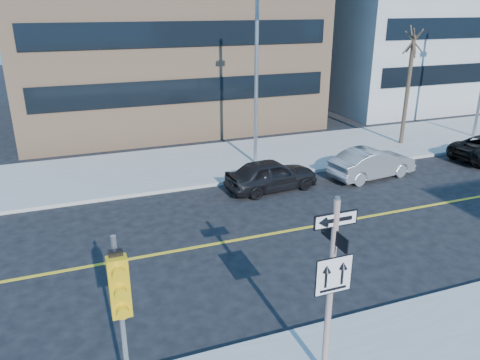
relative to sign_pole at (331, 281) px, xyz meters
name	(u,v)px	position (x,y,z in m)	size (l,w,h in m)	color
ground	(274,311)	(0.00, 2.51, -2.44)	(120.00, 120.00, 0.00)	black
far_sidewalk	(460,133)	(18.00, 14.51, -2.36)	(66.00, 6.00, 0.15)	#A09E96
sign_pole	(331,281)	(0.00, 0.00, 0.00)	(0.92, 0.92, 4.06)	beige
traffic_signal	(121,303)	(-4.00, -0.15, 0.59)	(0.32, 0.45, 4.00)	gray
parked_car_a	(271,175)	(3.41, 10.29, -1.76)	(4.00, 1.61, 1.36)	black
parked_car_b	(372,163)	(8.35, 10.08, -1.76)	(4.14, 1.44, 1.36)	gray
streetlight_a	(258,68)	(4.00, 13.27, 2.32)	(0.55, 2.25, 8.00)	gray
street_tree_west	(413,44)	(13.00, 13.81, 3.09)	(1.80, 1.80, 6.35)	#362A20
building_grey_mid	(420,3)	(24.00, 26.51, 5.06)	(20.00, 16.00, 15.00)	#A3A6A8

